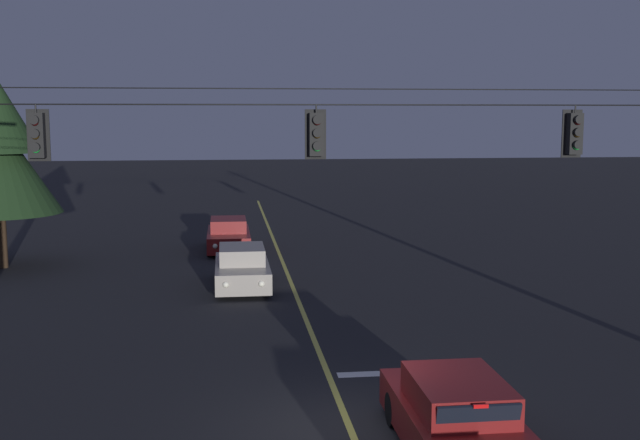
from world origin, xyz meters
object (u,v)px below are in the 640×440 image
traffic_light_left_inner (316,134)px  traffic_light_centre (575,134)px  traffic_light_leftmost (37,135)px  car_waiting_near_lane (456,418)px  car_oncoming_trailing (229,236)px  car_oncoming_lead (242,268)px

traffic_light_left_inner → traffic_light_centre: bearing=0.0°
traffic_light_leftmost → car_waiting_near_lane: 10.43m
traffic_light_left_inner → traffic_light_centre: same height
car_waiting_near_lane → car_oncoming_trailing: bearing=100.0°
traffic_light_leftmost → traffic_light_left_inner: bearing=0.0°
car_waiting_near_lane → traffic_light_centre: bearing=49.4°
car_oncoming_trailing → car_oncoming_lead: bearing=-86.8°
traffic_light_leftmost → traffic_light_left_inner: size_ratio=1.00×
car_waiting_near_lane → car_oncoming_lead: 14.21m
traffic_light_leftmost → car_oncoming_trailing: traffic_light_leftmost is taller
traffic_light_left_inner → car_waiting_near_lane: bearing=-69.5°
traffic_light_centre → car_waiting_near_lane: traffic_light_centre is taller
traffic_light_left_inner → car_oncoming_trailing: 17.06m
car_waiting_near_lane → car_oncoming_lead: bearing=103.6°
car_waiting_near_lane → car_oncoming_trailing: same height
car_oncoming_lead → car_waiting_near_lane: bearing=-76.4°
traffic_light_left_inner → car_oncoming_trailing: bearing=96.7°
traffic_light_leftmost → car_waiting_near_lane: traffic_light_leftmost is taller
traffic_light_leftmost → traffic_light_centre: 12.09m
traffic_light_leftmost → car_waiting_near_lane: size_ratio=0.28×
car_oncoming_trailing → traffic_light_leftmost: bearing=-104.2°
traffic_light_leftmost → car_waiting_near_lane: bearing=-32.0°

